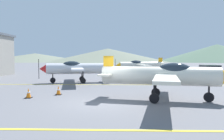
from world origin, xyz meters
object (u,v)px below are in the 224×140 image
(airplane_near, at_px, (164,75))
(traffic_cone_side, at_px, (28,93))
(traffic_cone_front, at_px, (58,90))
(car_sedan, at_px, (209,72))
(airplane_far, at_px, (140,65))
(airplane_mid, at_px, (78,68))

(airplane_near, distance_m, traffic_cone_side, 7.93)
(traffic_cone_front, height_order, traffic_cone_side, same)
(airplane_near, height_order, traffic_cone_front, airplane_near)
(traffic_cone_side, bearing_deg, car_sedan, 37.47)
(airplane_far, bearing_deg, airplane_near, -91.75)
(car_sedan, height_order, traffic_cone_front, car_sedan)
(traffic_cone_front, relative_size, traffic_cone_side, 1.00)
(traffic_cone_front, bearing_deg, airplane_mid, 91.00)
(airplane_mid, relative_size, car_sedan, 1.89)
(airplane_near, relative_size, car_sedan, 1.90)
(airplane_mid, height_order, traffic_cone_front, airplane_mid)
(airplane_mid, distance_m, car_sedan, 14.75)
(airplane_near, bearing_deg, car_sedan, 57.89)
(car_sedan, xyz_separation_m, traffic_cone_front, (-14.15, -10.79, -0.56))
(airplane_mid, height_order, airplane_far, same)
(airplane_mid, relative_size, airplane_far, 1.00)
(airplane_mid, bearing_deg, traffic_cone_side, -99.09)
(traffic_cone_side, bearing_deg, airplane_mid, 80.91)
(airplane_near, distance_m, car_sedan, 14.61)
(car_sedan, bearing_deg, airplane_mid, -165.58)
(airplane_far, distance_m, traffic_cone_side, 20.49)
(airplane_mid, distance_m, traffic_cone_side, 8.47)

